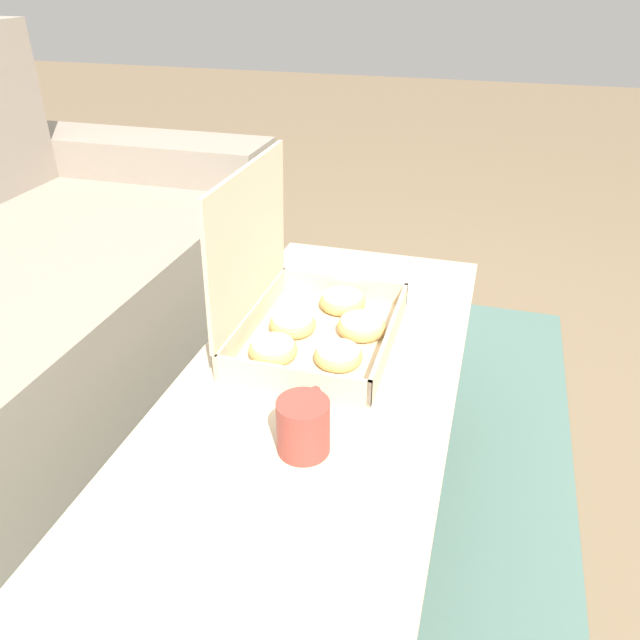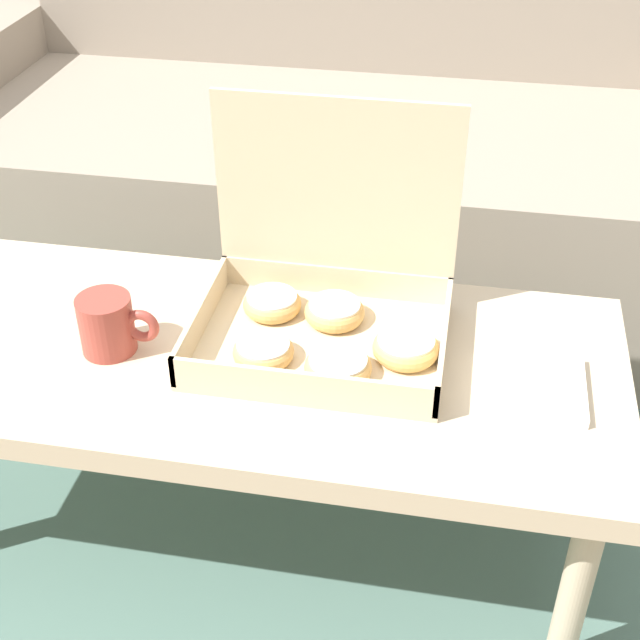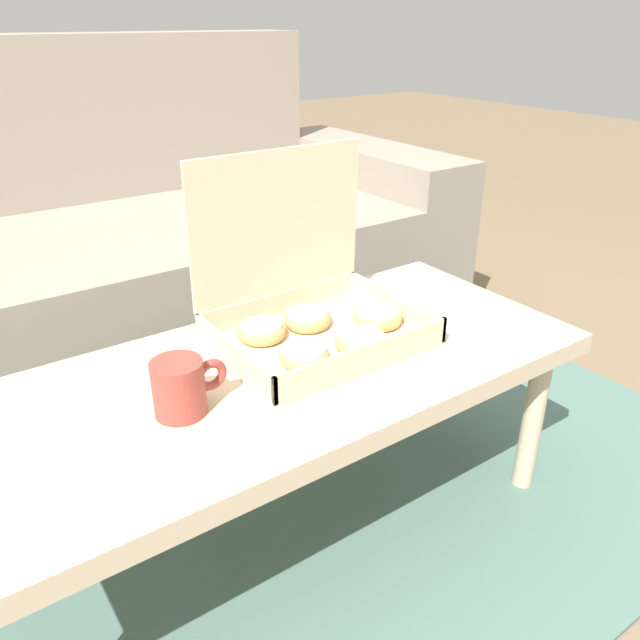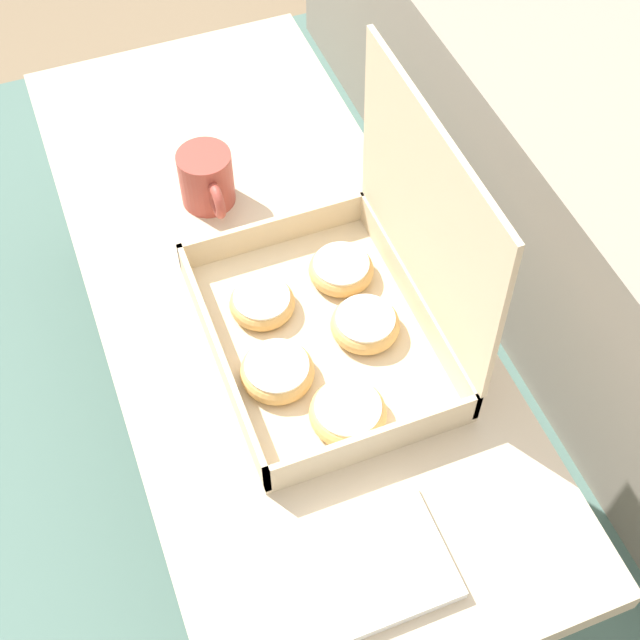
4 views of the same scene
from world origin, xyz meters
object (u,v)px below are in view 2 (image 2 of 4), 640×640
(coffee_table, at_px, (236,370))
(pastry_box, at_px, (327,305))
(coffee_mug, at_px, (109,324))
(couch, at_px, (336,152))

(coffee_table, height_order, pastry_box, pastry_box)
(pastry_box, xyz_separation_m, coffee_mug, (-0.32, -0.09, -0.01))
(coffee_table, xyz_separation_m, pastry_box, (0.13, 0.06, 0.10))
(couch, height_order, pastry_box, couch)
(couch, distance_m, pastry_box, 0.90)
(coffee_table, relative_size, coffee_mug, 9.50)
(couch, relative_size, pastry_box, 5.49)
(couch, xyz_separation_m, coffee_mug, (-0.18, -0.97, 0.14))
(coffee_table, bearing_deg, pastry_box, 24.12)
(couch, xyz_separation_m, pastry_box, (0.13, -0.88, 0.15))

